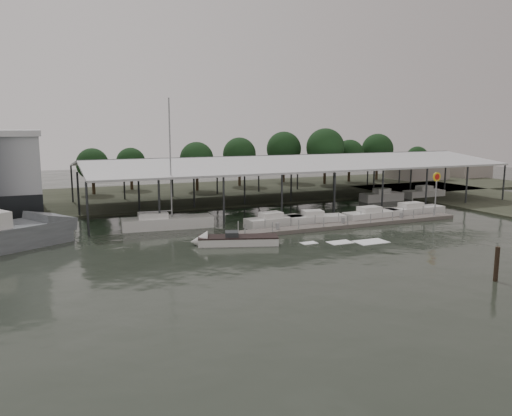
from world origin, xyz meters
name	(u,v)px	position (x,y,z in m)	size (l,w,h in m)	color
ground	(265,263)	(0.00, 0.00, 0.00)	(200.00, 200.00, 0.00)	#252C23
land_strip_far	(153,196)	(0.00, 42.00, 0.10)	(140.00, 30.00, 0.30)	#3D4131
covered_boat_shed	(291,160)	(17.00, 28.00, 6.13)	(58.24, 24.00, 6.96)	silver
floating_dock	(350,224)	(15.00, 10.00, 0.20)	(28.00, 2.00, 1.40)	#655F59
shell_fuel_sign	(436,186)	(27.00, 9.99, 3.93)	(1.10, 0.18, 5.55)	#95989A
distant_commercial_buildings	(433,170)	(59.03, 44.69, 1.84)	(22.00, 8.00, 4.00)	gray
white_sailboat	(166,222)	(-3.94, 17.11, 0.66)	(9.88, 3.52, 14.07)	silver
speedboat_underway	(231,241)	(-0.22, 7.13, 0.39)	(18.48, 7.72, 2.00)	silver
moored_cruiser_0	(274,221)	(7.16, 13.15, 0.61)	(6.86, 2.77, 1.70)	silver
moored_cruiser_1	(316,219)	(11.94, 12.33, 0.61)	(6.65, 3.28, 1.70)	silver
moored_cruiser_2	(372,215)	(19.33, 11.93, 0.61)	(7.48, 2.60, 1.70)	silver
moored_cruiser_3	(413,211)	(25.98, 12.53, 0.61)	(8.19, 2.38, 1.70)	silver
horizon_tree_line	(287,153)	(26.22, 47.29, 6.03)	(69.65, 12.55, 10.57)	#2F2214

